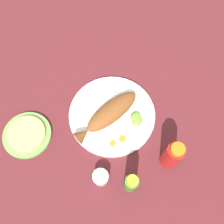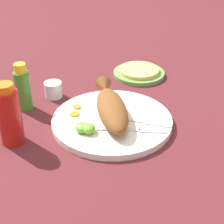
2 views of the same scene
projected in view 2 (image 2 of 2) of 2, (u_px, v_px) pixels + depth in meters
ground_plane at (112, 124)px, 0.96m from camera, size 4.00×4.00×0.00m
main_plate at (112, 121)px, 0.96m from camera, size 0.33×0.33×0.02m
fried_fish at (111, 107)px, 0.95m from camera, size 0.29×0.10×0.06m
fork_near at (142, 122)px, 0.93m from camera, size 0.11×0.17×0.00m
fork_far at (136, 130)px, 0.90m from camera, size 0.07×0.18×0.00m
carrot_slice_near at (77, 107)px, 1.00m from camera, size 0.02×0.02×0.00m
carrot_slice_mid at (74, 114)px, 0.97m from camera, size 0.03×0.03×0.00m
lime_wedge_main at (82, 127)px, 0.89m from camera, size 0.04×0.04×0.02m
lime_wedge_side at (88, 128)px, 0.89m from camera, size 0.04×0.04×0.02m
hot_sauce_bottle_red at (9, 115)px, 0.85m from camera, size 0.06×0.06×0.16m
hot_sauce_bottle_green at (23, 88)px, 1.00m from camera, size 0.04×0.04×0.14m
salt_cup at (53, 91)px, 1.08m from camera, size 0.06×0.06×0.05m
tortilla_plate at (139, 74)px, 1.23m from camera, size 0.18×0.18×0.01m
tortilla_stack at (139, 70)px, 1.22m from camera, size 0.14×0.14×0.01m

